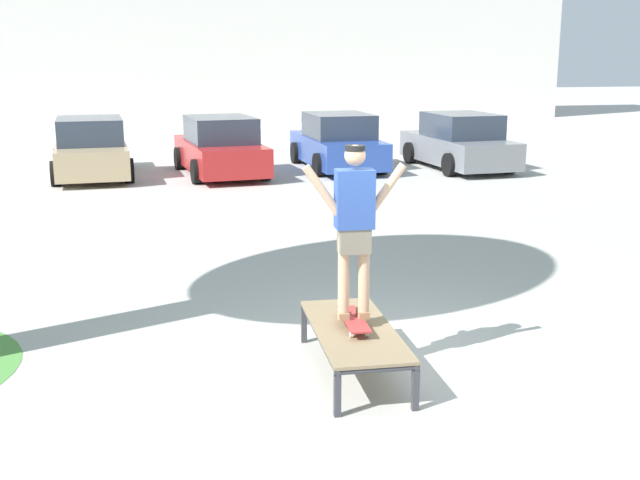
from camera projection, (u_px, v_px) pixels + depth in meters
The scene contains 9 objects.
ground_plane at pixel (390, 361), 8.11m from camera, with size 120.00×120.00×0.00m, color #B7B5AD.
building_facade at pixel (211, 8), 36.06m from camera, with size 32.87×4.00×10.10m, color silver.
skate_box at pixel (354, 333), 7.73m from camera, with size 0.85×1.93×0.46m.
skateboard at pixel (353, 320), 7.74m from camera, with size 0.25×0.81×0.09m.
skater at pixel (354, 220), 7.51m from camera, with size 1.00×0.30×1.69m.
car_tan at pixel (91, 150), 20.04m from camera, with size 2.11×4.30×1.50m.
car_red at pixel (220, 148), 20.36m from camera, with size 2.25×4.36×1.50m.
car_blue at pixel (338, 143), 21.47m from camera, with size 2.02×4.25×1.50m.
car_grey at pixel (459, 143), 21.51m from camera, with size 2.12×4.30×1.50m.
Camera 1 is at (-2.39, -7.26, 3.08)m, focal length 44.50 mm.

